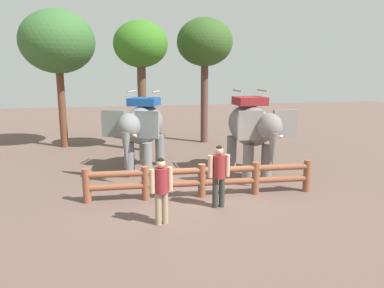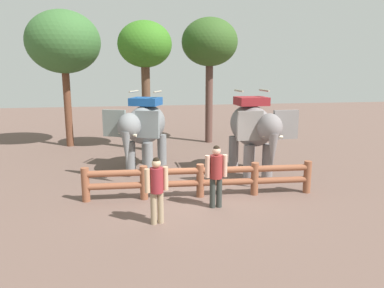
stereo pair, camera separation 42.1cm
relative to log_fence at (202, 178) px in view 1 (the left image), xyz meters
name	(u,v)px [view 1 (the left image)]	position (x,y,z in m)	size (l,w,h in m)	color
ground_plane	(201,195)	(0.00, 0.16, -0.61)	(60.00, 60.00, 0.00)	brown
log_fence	(202,178)	(0.00, 0.00, 0.00)	(7.22, 0.67, 1.05)	brown
elephant_near_left	(143,127)	(-1.54, 3.36, 1.15)	(2.75, 3.71, 3.13)	slate
elephant_center	(252,128)	(2.39, 2.03, 1.20)	(2.13, 3.73, 3.21)	slate
tourist_woman_in_black	(161,186)	(-1.50, -1.79, 0.41)	(0.61, 0.42, 1.77)	#9B8568
tourist_man_in_blue	(219,172)	(0.26, -0.96, 0.46)	(0.65, 0.36, 1.84)	#303531
tree_far_left	(58,42)	(-5.17, 8.88, 4.63)	(3.64, 3.64, 6.83)	brown
tree_back_center	(141,47)	(-1.24, 7.24, 4.36)	(2.57, 2.57, 6.20)	brown
tree_far_right	(205,44)	(2.22, 8.61, 4.66)	(2.95, 2.95, 6.61)	brown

